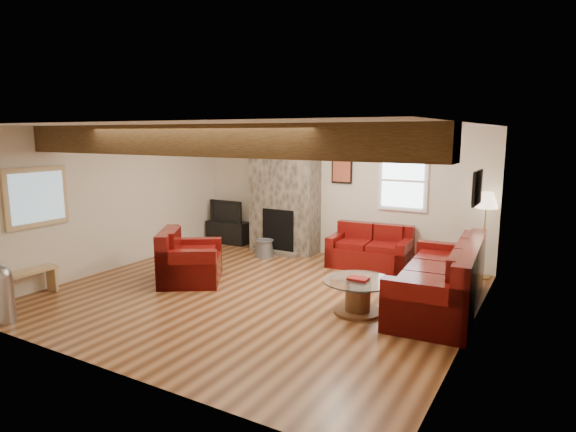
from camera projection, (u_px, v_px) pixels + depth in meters
name	position (u px, v px, depth m)	size (l,w,h in m)	color
room	(257.00, 212.00, 7.05)	(8.00, 8.00, 8.00)	#5A3018
oak_beam	(199.00, 140.00, 5.80)	(6.00, 0.36, 0.38)	#321B0F
chimney_breast	(284.00, 192.00, 9.67)	(1.40, 0.67, 2.50)	#3D392F
back_window	(403.00, 181.00, 8.65)	(0.90, 0.08, 1.10)	white
hatch_window	(37.00, 197.00, 7.19)	(0.08, 1.00, 0.90)	tan
ceiling_dome	(340.00, 130.00, 7.17)	(0.40, 0.40, 0.18)	silver
artwork_back	(342.00, 170.00, 9.21)	(0.42, 0.06, 0.52)	black
artwork_right	(477.00, 188.00, 5.77)	(0.06, 0.55, 0.42)	black
sofa_three	(439.00, 275.00, 6.61)	(2.42, 1.01, 0.93)	#4A050A
loveseat	(370.00, 247.00, 8.64)	(1.42, 0.82, 0.76)	#4A050A
armchair_red	(191.00, 256.00, 7.81)	(1.06, 0.92, 0.85)	#4A050A
coffee_table	(358.00, 297.00, 6.44)	(0.95, 0.95, 0.50)	#482817
tv_cabinet	(229.00, 232.00, 10.59)	(0.96, 0.39, 0.48)	black
television	(228.00, 211.00, 10.51)	(0.82, 0.11, 0.47)	black
floor_lamp	(486.00, 205.00, 7.85)	(0.37, 0.37, 1.45)	#A89346
pine_bench	(20.00, 287.00, 6.95)	(0.25, 1.08, 0.41)	tan
pedal_bin	(1.00, 293.00, 6.12)	(0.30, 0.30, 0.76)	#99989D
coal_bucket	(265.00, 248.00, 9.41)	(0.37, 0.37, 0.35)	slate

